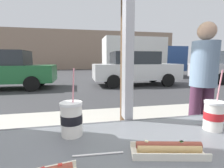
{
  "coord_description": "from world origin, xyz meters",
  "views": [
    {
      "loc": [
        -0.29,
        -0.87,
        1.3
      ],
      "look_at": [
        0.32,
        2.12,
        0.86
      ],
      "focal_mm": 26.67,
      "sensor_mm": 36.0,
      "label": 1
    }
  ],
  "objects_px": {
    "soda_cup_left": "(214,115)",
    "pedestrian": "(203,79)",
    "hotdog_tray_far": "(168,149)",
    "parked_car_green": "(4,70)",
    "parked_car_white": "(135,68)",
    "box_truck": "(142,56)",
    "soda_cup_right": "(72,118)"
  },
  "relations": [
    {
      "from": "soda_cup_right",
      "to": "hotdog_tray_far",
      "type": "height_order",
      "value": "soda_cup_right"
    },
    {
      "from": "soda_cup_left",
      "to": "pedestrian",
      "type": "height_order",
      "value": "pedestrian"
    },
    {
      "from": "parked_car_white",
      "to": "box_truck",
      "type": "relative_size",
      "value": 0.69
    },
    {
      "from": "soda_cup_left",
      "to": "parked_car_green",
      "type": "xyz_separation_m",
      "value": [
        -3.93,
        7.57,
        -0.15
      ]
    },
    {
      "from": "hotdog_tray_far",
      "to": "box_truck",
      "type": "xyz_separation_m",
      "value": [
        4.65,
        12.05,
        0.65
      ]
    },
    {
      "from": "parked_car_white",
      "to": "soda_cup_right",
      "type": "bearing_deg",
      "value": -111.53
    },
    {
      "from": "parked_car_white",
      "to": "soda_cup_left",
      "type": "bearing_deg",
      "value": -106.57
    },
    {
      "from": "parked_car_green",
      "to": "soda_cup_left",
      "type": "bearing_deg",
      "value": -62.54
    },
    {
      "from": "pedestrian",
      "to": "parked_car_white",
      "type": "bearing_deg",
      "value": 78.01
    },
    {
      "from": "parked_car_white",
      "to": "pedestrian",
      "type": "bearing_deg",
      "value": -101.99
    },
    {
      "from": "soda_cup_left",
      "to": "pedestrian",
      "type": "bearing_deg",
      "value": 51.95
    },
    {
      "from": "hotdog_tray_far",
      "to": "soda_cup_right",
      "type": "bearing_deg",
      "value": 146.34
    },
    {
      "from": "soda_cup_left",
      "to": "parked_car_white",
      "type": "height_order",
      "value": "parked_car_white"
    },
    {
      "from": "hotdog_tray_far",
      "to": "parked_car_green",
      "type": "height_order",
      "value": "parked_car_green"
    },
    {
      "from": "box_truck",
      "to": "pedestrian",
      "type": "height_order",
      "value": "box_truck"
    },
    {
      "from": "hotdog_tray_far",
      "to": "box_truck",
      "type": "height_order",
      "value": "box_truck"
    },
    {
      "from": "parked_car_white",
      "to": "pedestrian",
      "type": "relative_size",
      "value": 2.7
    },
    {
      "from": "pedestrian",
      "to": "hotdog_tray_far",
      "type": "bearing_deg",
      "value": -133.53
    },
    {
      "from": "hotdog_tray_far",
      "to": "soda_cup_left",
      "type": "bearing_deg",
      "value": 25.3
    },
    {
      "from": "hotdog_tray_far",
      "to": "pedestrian",
      "type": "bearing_deg",
      "value": 46.47
    },
    {
      "from": "parked_car_green",
      "to": "pedestrian",
      "type": "relative_size",
      "value": 2.63
    },
    {
      "from": "hotdog_tray_far",
      "to": "pedestrian",
      "type": "relative_size",
      "value": 0.18
    },
    {
      "from": "parked_car_green",
      "to": "parked_car_white",
      "type": "relative_size",
      "value": 0.98
    },
    {
      "from": "parked_car_green",
      "to": "parked_car_white",
      "type": "bearing_deg",
      "value": 0.0
    },
    {
      "from": "parked_car_white",
      "to": "parked_car_green",
      "type": "bearing_deg",
      "value": -180.0
    },
    {
      "from": "pedestrian",
      "to": "soda_cup_left",
      "type": "bearing_deg",
      "value": -128.05
    },
    {
      "from": "parked_car_green",
      "to": "pedestrian",
      "type": "xyz_separation_m",
      "value": [
        4.82,
        -6.44,
        0.19
      ]
    },
    {
      "from": "soda_cup_left",
      "to": "parked_car_white",
      "type": "distance_m",
      "value": 7.9
    },
    {
      "from": "soda_cup_left",
      "to": "soda_cup_right",
      "type": "distance_m",
      "value": 0.71
    },
    {
      "from": "pedestrian",
      "to": "parked_car_green",
      "type": "bearing_deg",
      "value": 126.8
    },
    {
      "from": "soda_cup_left",
      "to": "box_truck",
      "type": "height_order",
      "value": "box_truck"
    },
    {
      "from": "soda_cup_right",
      "to": "box_truck",
      "type": "bearing_deg",
      "value": 67.02
    }
  ]
}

